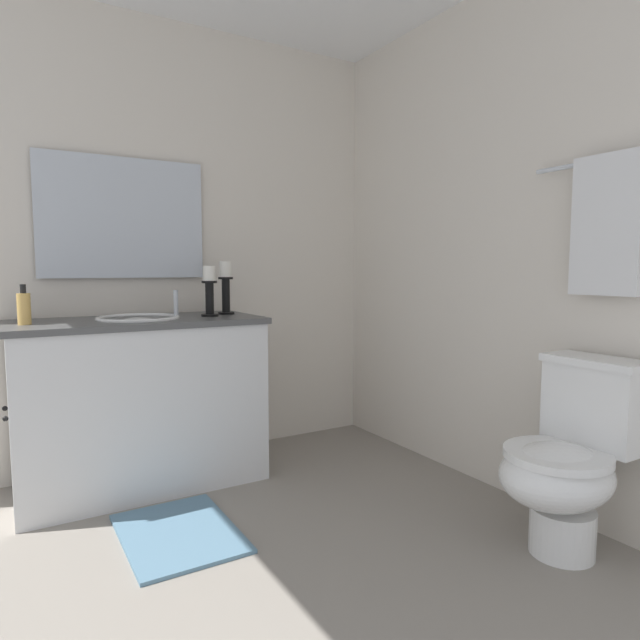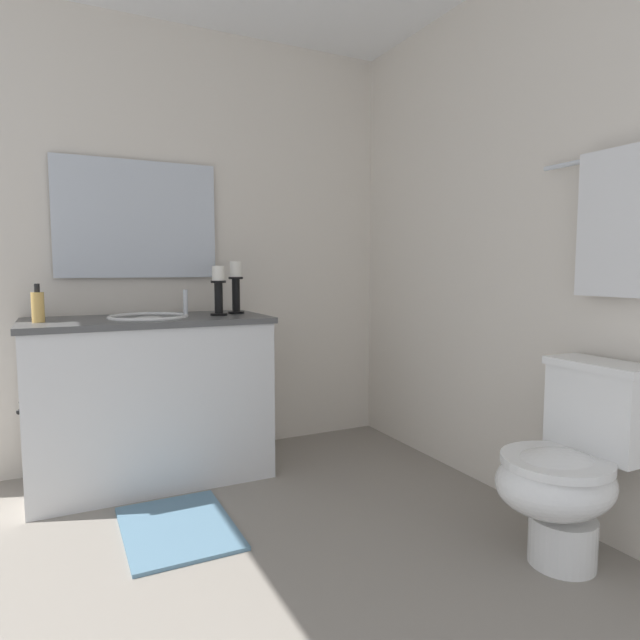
{
  "view_description": "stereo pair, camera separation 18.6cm",
  "coord_description": "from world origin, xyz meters",
  "px_view_note": "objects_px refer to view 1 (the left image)",
  "views": [
    {
      "loc": [
        1.71,
        -0.68,
        1.09
      ],
      "look_at": [
        -0.3,
        0.52,
        0.87
      ],
      "focal_mm": 30.19,
      "sensor_mm": 36.0,
      "label": 1
    },
    {
      "loc": [
        1.8,
        -0.52,
        1.09
      ],
      "look_at": [
        -0.3,
        0.52,
        0.87
      ],
      "focal_mm": 30.19,
      "sensor_mm": 36.0,
      "label": 2
    }
  ],
  "objects_px": {
    "mirror": "(123,218)",
    "bath_mat": "(179,533)",
    "towel_near_vanity": "(606,225)",
    "vanity_cabinet": "(141,402)",
    "candle_holder_tall": "(226,286)",
    "sink_basin": "(139,327)",
    "soap_bottle": "(24,308)",
    "candle_holder_short": "(209,290)",
    "toilet": "(568,461)",
    "towel_bar": "(612,159)"
  },
  "relations": [
    {
      "from": "candle_holder_short",
      "to": "towel_near_vanity",
      "type": "bearing_deg",
      "value": 36.7
    },
    {
      "from": "mirror",
      "to": "bath_mat",
      "type": "relative_size",
      "value": 1.42
    },
    {
      "from": "candle_holder_tall",
      "to": "toilet",
      "type": "height_order",
      "value": "candle_holder_tall"
    },
    {
      "from": "candle_holder_short",
      "to": "bath_mat",
      "type": "relative_size",
      "value": 0.44
    },
    {
      "from": "towel_bar",
      "to": "toilet",
      "type": "bearing_deg",
      "value": -84.43
    },
    {
      "from": "sink_basin",
      "to": "towel_near_vanity",
      "type": "relative_size",
      "value": 0.73
    },
    {
      "from": "candle_holder_short",
      "to": "bath_mat",
      "type": "distance_m",
      "value": 1.19
    },
    {
      "from": "towel_bar",
      "to": "bath_mat",
      "type": "distance_m",
      "value": 2.28
    },
    {
      "from": "candle_holder_short",
      "to": "mirror",
      "type": "bearing_deg",
      "value": -131.75
    },
    {
      "from": "sink_basin",
      "to": "bath_mat",
      "type": "xyz_separation_m",
      "value": [
        0.62,
        -0.0,
        -0.8
      ]
    },
    {
      "from": "candle_holder_short",
      "to": "candle_holder_tall",
      "type": "bearing_deg",
      "value": 124.56
    },
    {
      "from": "candle_holder_short",
      "to": "toilet",
      "type": "bearing_deg",
      "value": 30.84
    },
    {
      "from": "vanity_cabinet",
      "to": "towel_bar",
      "type": "xyz_separation_m",
      "value": [
        1.5,
        1.47,
        1.09
      ]
    },
    {
      "from": "candle_holder_short",
      "to": "toilet",
      "type": "distance_m",
      "value": 1.84
    },
    {
      "from": "candle_holder_short",
      "to": "towel_near_vanity",
      "type": "height_order",
      "value": "towel_near_vanity"
    },
    {
      "from": "candle_holder_tall",
      "to": "bath_mat",
      "type": "relative_size",
      "value": 0.48
    },
    {
      "from": "mirror",
      "to": "towel_near_vanity",
      "type": "xyz_separation_m",
      "value": [
        1.78,
        1.45,
        -0.1
      ]
    },
    {
      "from": "soap_bottle",
      "to": "towel_near_vanity",
      "type": "bearing_deg",
      "value": 52.77
    },
    {
      "from": "bath_mat",
      "to": "soap_bottle",
      "type": "bearing_deg",
      "value": -140.39
    },
    {
      "from": "towel_near_vanity",
      "to": "soap_bottle",
      "type": "bearing_deg",
      "value": -127.23
    },
    {
      "from": "vanity_cabinet",
      "to": "soap_bottle",
      "type": "relative_size",
      "value": 6.65
    },
    {
      "from": "candle_holder_tall",
      "to": "towel_bar",
      "type": "distance_m",
      "value": 1.91
    },
    {
      "from": "vanity_cabinet",
      "to": "towel_near_vanity",
      "type": "distance_m",
      "value": 2.25
    },
    {
      "from": "soap_bottle",
      "to": "bath_mat",
      "type": "relative_size",
      "value": 0.3
    },
    {
      "from": "mirror",
      "to": "candle_holder_short",
      "type": "height_order",
      "value": "mirror"
    },
    {
      "from": "towel_bar",
      "to": "soap_bottle",
      "type": "bearing_deg",
      "value": -126.98
    },
    {
      "from": "vanity_cabinet",
      "to": "bath_mat",
      "type": "height_order",
      "value": "vanity_cabinet"
    },
    {
      "from": "towel_near_vanity",
      "to": "vanity_cabinet",
      "type": "bearing_deg",
      "value": -136.06
    },
    {
      "from": "sink_basin",
      "to": "mirror",
      "type": "distance_m",
      "value": 0.62
    },
    {
      "from": "candle_holder_short",
      "to": "toilet",
      "type": "height_order",
      "value": "candle_holder_short"
    },
    {
      "from": "sink_basin",
      "to": "towel_bar",
      "type": "relative_size",
      "value": 0.6
    },
    {
      "from": "vanity_cabinet",
      "to": "soap_bottle",
      "type": "distance_m",
      "value": 0.7
    },
    {
      "from": "towel_bar",
      "to": "bath_mat",
      "type": "bearing_deg",
      "value": -120.92
    },
    {
      "from": "towel_bar",
      "to": "towel_near_vanity",
      "type": "relative_size",
      "value": 1.22
    },
    {
      "from": "towel_bar",
      "to": "bath_mat",
      "type": "relative_size",
      "value": 1.11
    },
    {
      "from": "vanity_cabinet",
      "to": "bath_mat",
      "type": "relative_size",
      "value": 2.0
    },
    {
      "from": "sink_basin",
      "to": "soap_bottle",
      "type": "xyz_separation_m",
      "value": [
        0.03,
        -0.5,
        0.11
      ]
    },
    {
      "from": "vanity_cabinet",
      "to": "towel_bar",
      "type": "distance_m",
      "value": 2.37
    },
    {
      "from": "sink_basin",
      "to": "candle_holder_tall",
      "type": "relative_size",
      "value": 1.39
    },
    {
      "from": "bath_mat",
      "to": "sink_basin",
      "type": "bearing_deg",
      "value": 179.91
    },
    {
      "from": "mirror",
      "to": "towel_near_vanity",
      "type": "bearing_deg",
      "value": 39.09
    },
    {
      "from": "bath_mat",
      "to": "mirror",
      "type": "bearing_deg",
      "value": 180.0
    },
    {
      "from": "toilet",
      "to": "sink_basin",
      "type": "bearing_deg",
      "value": -140.81
    },
    {
      "from": "candle_holder_short",
      "to": "toilet",
      "type": "xyz_separation_m",
      "value": [
        1.49,
        0.89,
        -0.62
      ]
    },
    {
      "from": "candle_holder_short",
      "to": "soap_bottle",
      "type": "relative_size",
      "value": 1.46
    },
    {
      "from": "mirror",
      "to": "towel_bar",
      "type": "distance_m",
      "value": 2.31
    },
    {
      "from": "towel_near_vanity",
      "to": "bath_mat",
      "type": "xyz_separation_m",
      "value": [
        -0.88,
        -1.45,
        -1.26
      ]
    },
    {
      "from": "soap_bottle",
      "to": "towel_bar",
      "type": "relative_size",
      "value": 0.27
    },
    {
      "from": "mirror",
      "to": "toilet",
      "type": "distance_m",
      "value": 2.41
    },
    {
      "from": "candle_holder_tall",
      "to": "candle_holder_short",
      "type": "height_order",
      "value": "candle_holder_tall"
    }
  ]
}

